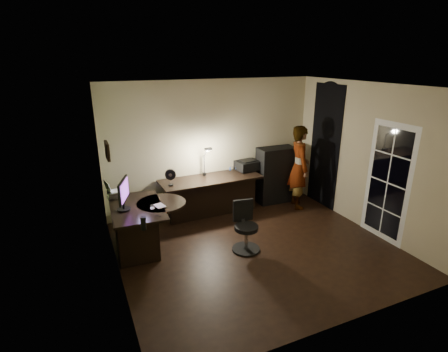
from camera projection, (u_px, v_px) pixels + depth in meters
name	position (u px, v px, depth m)	size (l,w,h in m)	color
floor	(257.00, 248.00, 5.99)	(4.50, 4.00, 0.01)	black
ceiling	(262.00, 86.00, 5.11)	(4.50, 4.00, 0.01)	silver
wall_back	(212.00, 146.00, 7.29)	(4.50, 0.01, 2.70)	#BCAF89
wall_front	(349.00, 227.00, 3.81)	(4.50, 0.01, 2.70)	#BCAF89
wall_left	(112.00, 195.00, 4.69)	(0.01, 4.00, 2.70)	#BCAF89
wall_right	(367.00, 158.00, 6.41)	(0.01, 4.00, 2.70)	#BCAF89
green_wall_overlay	(113.00, 195.00, 4.70)	(0.00, 4.00, 2.70)	#4C642C
arched_doorway	(325.00, 147.00, 7.41)	(0.01, 0.90, 2.60)	black
french_door	(388.00, 183.00, 6.02)	(0.02, 0.92, 2.10)	white
framed_picture	(107.00, 151.00, 4.93)	(0.04, 0.30, 0.25)	black
desk_left	(138.00, 227.00, 5.87)	(0.83, 1.34, 0.78)	black
desk_right	(211.00, 196.00, 7.20)	(2.07, 0.73, 0.78)	black
cabinet	(276.00, 175.00, 7.76)	(0.83, 0.41, 1.24)	black
laptop_stand	(114.00, 194.00, 6.08)	(0.24, 0.20, 0.10)	silver
laptop	(116.00, 186.00, 6.04)	(0.29, 0.28, 0.20)	silver
monitor	(123.00, 199.00, 5.55)	(0.11, 0.55, 0.36)	black
mouse	(152.00, 208.00, 5.60)	(0.07, 0.10, 0.04)	silver
phone	(153.00, 206.00, 5.72)	(0.06, 0.13, 0.01)	black
pen	(158.00, 216.00, 5.37)	(0.01, 0.13, 0.01)	black
speaker	(143.00, 223.00, 4.91)	(0.08, 0.08, 0.20)	black
notepad	(160.00, 206.00, 5.73)	(0.14, 0.20, 0.01)	silver
desk_fan	(170.00, 177.00, 6.61)	(0.21, 0.11, 0.32)	black
headphones	(233.00, 168.00, 7.53)	(0.17, 0.07, 0.08)	#27479F
printer	(247.00, 165.00, 7.54)	(0.48, 0.38, 0.21)	black
desk_lamp	(204.00, 160.00, 7.09)	(0.16, 0.31, 0.68)	black
office_chair	(246.00, 227.00, 5.80)	(0.47, 0.47, 0.85)	black
person	(299.00, 167.00, 7.39)	(0.64, 0.42, 1.78)	#D8A88C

